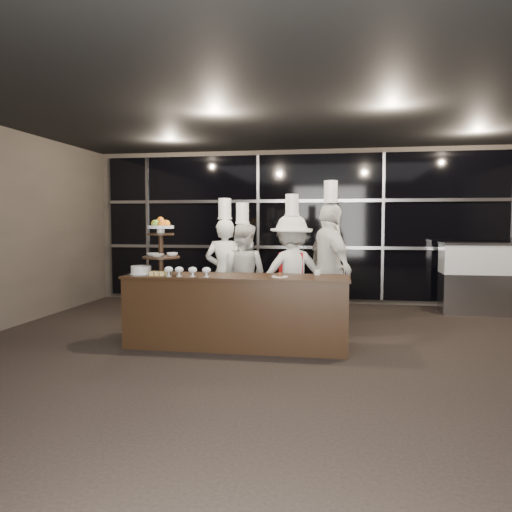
% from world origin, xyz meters
% --- Properties ---
extents(room, '(10.00, 10.00, 10.00)m').
position_xyz_m(room, '(0.00, 0.00, 1.50)').
color(room, black).
rests_on(room, ground).
extents(window_wall, '(8.60, 0.10, 2.80)m').
position_xyz_m(window_wall, '(0.00, 4.94, 1.50)').
color(window_wall, black).
rests_on(window_wall, ground).
extents(buffet_counter, '(2.84, 0.74, 0.92)m').
position_xyz_m(buffet_counter, '(-0.89, 1.34, 0.47)').
color(buffet_counter, black).
rests_on(buffet_counter, ground).
extents(display_stand, '(0.48, 0.48, 0.74)m').
position_xyz_m(display_stand, '(-1.89, 1.34, 1.34)').
color(display_stand, black).
rests_on(display_stand, buffet_counter).
extents(compotes, '(0.60, 0.11, 0.12)m').
position_xyz_m(compotes, '(-1.48, 1.12, 1.00)').
color(compotes, silver).
rests_on(compotes, buffet_counter).
extents(layer_cake, '(0.30, 0.30, 0.11)m').
position_xyz_m(layer_cake, '(-2.15, 1.29, 0.97)').
color(layer_cake, white).
rests_on(layer_cake, buffet_counter).
extents(pastry_squares, '(0.20, 0.13, 0.05)m').
position_xyz_m(pastry_squares, '(-1.87, 1.17, 0.95)').
color(pastry_squares, '#E4C56F').
rests_on(pastry_squares, buffet_counter).
extents(small_plate, '(0.20, 0.20, 0.05)m').
position_xyz_m(small_plate, '(-0.33, 1.24, 0.94)').
color(small_plate, white).
rests_on(small_plate, buffet_counter).
extents(chef_cup, '(0.08, 0.08, 0.07)m').
position_xyz_m(chef_cup, '(0.12, 1.59, 0.96)').
color(chef_cup, white).
rests_on(chef_cup, buffet_counter).
extents(display_case, '(1.38, 0.60, 1.24)m').
position_xyz_m(display_case, '(2.84, 4.30, 0.69)').
color(display_case, '#A5A5AA').
rests_on(display_case, ground).
extents(chef_a, '(0.61, 0.40, 1.95)m').
position_xyz_m(chef_a, '(-1.29, 2.41, 0.85)').
color(chef_a, white).
rests_on(chef_a, ground).
extents(chef_b, '(0.87, 0.73, 1.88)m').
position_xyz_m(chef_b, '(-1.03, 2.46, 0.81)').
color(chef_b, silver).
rests_on(chef_b, ground).
extents(chef_c, '(1.25, 0.98, 1.99)m').
position_xyz_m(chef_c, '(-0.28, 2.34, 0.86)').
color(chef_c, silver).
rests_on(chef_c, ground).
extents(chef_d, '(0.91, 1.18, 2.17)m').
position_xyz_m(chef_d, '(0.26, 2.23, 0.95)').
color(chef_d, white).
rests_on(chef_d, ground).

